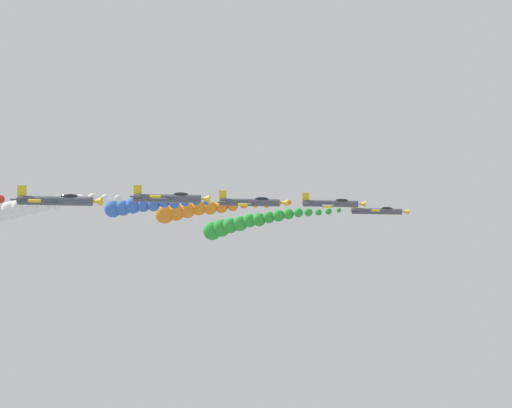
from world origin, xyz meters
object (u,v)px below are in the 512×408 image
(airplane_lead, at_px, (378,211))
(airplane_right_inner, at_px, (251,202))
(airplane_left_inner, at_px, (332,203))
(airplane_right_outer, at_px, (56,200))
(airplane_left_outer, at_px, (169,198))

(airplane_lead, bearing_deg, airplane_right_inner, -39.29)
(airplane_lead, relative_size, airplane_left_inner, 1.00)
(airplane_right_inner, relative_size, airplane_right_outer, 1.00)
(airplane_left_inner, height_order, airplane_right_outer, airplane_right_outer)
(airplane_left_outer, xyz_separation_m, airplane_right_outer, (12.36, -10.43, 1.08))
(airplane_left_inner, bearing_deg, airplane_right_inner, -45.63)
(airplane_right_outer, bearing_deg, airplane_left_inner, 139.32)
(airplane_lead, xyz_separation_m, airplane_left_inner, (12.87, -8.15, 2.94))
(airplane_right_outer, bearing_deg, airplane_left_outer, 139.83)
(airplane_right_inner, xyz_separation_m, airplane_left_outer, (12.90, -9.39, 2.04))
(airplane_lead, height_order, airplane_right_outer, airplane_right_outer)
(airplane_lead, distance_m, airplane_left_inner, 15.52)
(airplane_left_outer, bearing_deg, airplane_right_inner, 143.97)
(airplane_lead, height_order, airplane_right_inner, airplane_right_inner)
(airplane_lead, distance_m, airplane_right_inner, 31.99)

